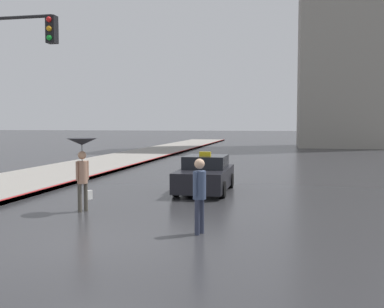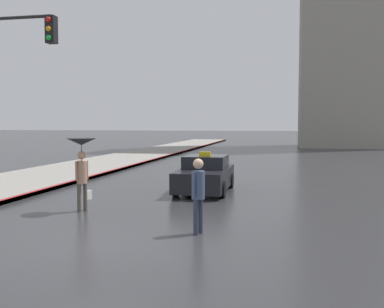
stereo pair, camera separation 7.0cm
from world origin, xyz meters
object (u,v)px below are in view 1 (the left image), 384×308
at_px(pedestrian_with_umbrella, 82,156).
at_px(pedestrian_man, 199,189).
at_px(taxi, 205,175).
at_px(traffic_light, 3,73).

distance_m(pedestrian_with_umbrella, pedestrian_man, 4.49).
bearing_deg(pedestrian_man, pedestrian_with_umbrella, -97.32).
height_order(pedestrian_with_umbrella, pedestrian_man, pedestrian_with_umbrella).
relative_size(taxi, pedestrian_with_umbrella, 1.86).
distance_m(pedestrian_with_umbrella, traffic_light, 3.47).
bearing_deg(pedestrian_with_umbrella, pedestrian_man, -87.90).
relative_size(taxi, traffic_light, 0.67).
xyz_separation_m(taxi, traffic_light, (-5.36, -4.86, 3.52)).
bearing_deg(traffic_light, pedestrian_with_umbrella, 5.41).
xyz_separation_m(pedestrian_with_umbrella, traffic_light, (-2.41, -0.23, 2.49)).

